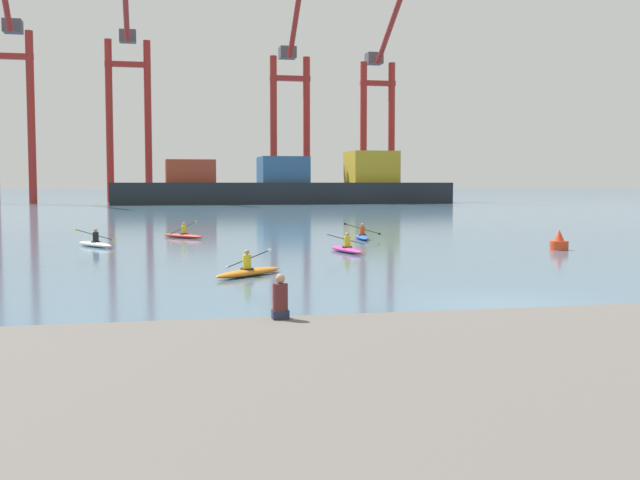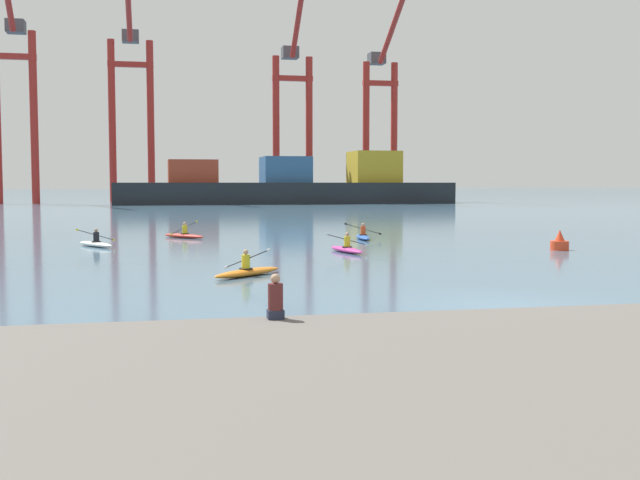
# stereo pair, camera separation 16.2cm
# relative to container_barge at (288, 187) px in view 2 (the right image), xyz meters

# --- Properties ---
(ground_plane) EXTENTS (800.00, 800.00, 0.00)m
(ground_plane) POSITION_rel_container_barge_xyz_m (-11.65, -102.68, -2.66)
(ground_plane) COLOR #476B84
(container_barge) EXTENTS (52.32, 10.89, 8.27)m
(container_barge) POSITION_rel_container_barge_xyz_m (0.00, 0.00, 0.00)
(container_barge) COLOR #1E2328
(container_barge) RESTS_ON ground
(gantry_crane_west) EXTENTS (6.64, 15.49, 37.93)m
(gantry_crane_west) POSITION_rel_container_barge_xyz_m (-41.42, 7.00, 15.28)
(gantry_crane_west) COLOR maroon
(gantry_crane_west) RESTS_ON ground
(gantry_crane_west_mid) EXTENTS (7.55, 17.83, 35.66)m
(gantry_crane_west_mid) POSITION_rel_container_barge_xyz_m (-24.21, 15.34, 15.49)
(gantry_crane_west_mid) COLOR maroon
(gantry_crane_west_mid) RESTS_ON ground
(gantry_crane_east_mid) EXTENTS (7.00, 18.10, 38.43)m
(gantry_crane_east_mid) POSITION_rel_container_barge_xyz_m (2.93, 12.09, 14.90)
(gantry_crane_east_mid) COLOR maroon
(gantry_crane_east_mid) RESTS_ON ground
(gantry_crane_east) EXTENTS (6.39, 18.74, 34.44)m
(gantry_crane_east) POSITION_rel_container_barge_xyz_m (18.95, 13.29, 14.28)
(gantry_crane_east) COLOR maroon
(gantry_crane_east) RESTS_ON ground
(channel_buoy) EXTENTS (0.90, 0.90, 1.00)m
(channel_buoy) POSITION_rel_container_barge_xyz_m (-1.26, -86.95, -2.30)
(channel_buoy) COLOR red
(channel_buoy) RESTS_ON ground
(kayak_blue) EXTENTS (2.21, 3.45, 0.98)m
(kayak_blue) POSITION_rel_container_barge_xyz_m (-8.80, -77.83, -2.49)
(kayak_blue) COLOR #2856B2
(kayak_blue) RESTS_ON ground
(kayak_orange) EXTENTS (2.90, 2.75, 1.05)m
(kayak_orange) POSITION_rel_container_barge_xyz_m (-17.50, -94.51, -2.49)
(kayak_orange) COLOR orange
(kayak_orange) RESTS_ON ground
(kayak_magenta) EXTENTS (2.20, 3.45, 0.96)m
(kayak_magenta) POSITION_rel_container_barge_xyz_m (-11.81, -86.05, -2.49)
(kayak_magenta) COLOR #C13384
(kayak_magenta) RESTS_ON ground
(kayak_red) EXTENTS (2.60, 3.02, 1.03)m
(kayak_red) POSITION_rel_container_barge_xyz_m (-18.99, -74.60, -2.49)
(kayak_red) COLOR red
(kayak_red) RESTS_ON ground
(kayak_white) EXTENTS (2.23, 3.24, 0.99)m
(kayak_white) POSITION_rel_container_barge_xyz_m (-23.69, -80.14, -2.49)
(kayak_white) COLOR silver
(kayak_white) RESTS_ON ground
(seated_onlooker) EXTENTS (0.32, 0.30, 0.90)m
(seated_onlooker) POSITION_rel_container_barge_xyz_m (-18.40, -106.99, -1.64)
(seated_onlooker) COLOR #23283D
(seated_onlooker) RESTS_ON stone_quay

